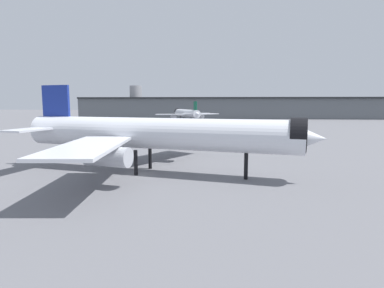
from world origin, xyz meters
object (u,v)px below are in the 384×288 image
airliner_near_gate (154,134)px  airliner_far_taxiway (187,113)px  service_truck_front (143,142)px  baggage_tug_wing (234,146)px  traffic_cone_wingtip (119,147)px  baggage_cart_trailing (103,146)px  traffic_cone_near_nose (241,150)px

airliner_near_gate → airliner_far_taxiway: size_ratio=1.37×
airliner_far_taxiway → service_truck_front: size_ratio=7.05×
airliner_far_taxiway → service_truck_front: (9.46, -111.83, -4.20)m
airliner_near_gate → baggage_tug_wing: 34.72m
airliner_near_gate → service_truck_front: (-12.63, 31.32, -5.38)m
airliner_near_gate → baggage_tug_wing: (12.58, 31.79, -6.00)m
traffic_cone_wingtip → baggage_cart_trailing: bearing=-129.1°
airliner_far_taxiway → traffic_cone_wingtip: bearing=152.8°
airliner_near_gate → baggage_cart_trailing: size_ratio=21.34×
service_truck_front → baggage_tug_wing: (25.22, 0.48, -0.62)m
traffic_cone_near_nose → traffic_cone_wingtip: bearing=179.2°
service_truck_front → traffic_cone_near_nose: bearing=6.7°
baggage_tug_wing → traffic_cone_near_nose: baggage_tug_wing is taller
baggage_cart_trailing → traffic_cone_near_nose: baggage_cart_trailing is taller
airliner_far_taxiway → service_truck_front: 112.31m
service_truck_front → airliner_far_taxiway: bearing=108.4°
baggage_cart_trailing → airliner_near_gate: bearing=-151.2°
airliner_far_taxiway → traffic_cone_near_nose: (36.65, -115.11, -5.45)m
service_truck_front → baggage_tug_wing: service_truck_front is taller
traffic_cone_near_nose → airliner_far_taxiway: bearing=107.7°
baggage_cart_trailing → service_truck_front: bearing=-66.4°
traffic_cone_near_nose → traffic_cone_wingtip: 33.21m
baggage_tug_wing → baggage_cart_trailing: bearing=7.3°
airliner_near_gate → traffic_cone_wingtip: size_ratio=85.30×
airliner_near_gate → service_truck_front: size_ratio=9.67×
airliner_near_gate → baggage_cart_trailing: (-21.70, 24.71, -6.00)m
baggage_tug_wing → traffic_cone_near_nose: size_ratio=5.01×
airliner_far_taxiway → traffic_cone_wingtip: airliner_far_taxiway is taller
service_truck_front → traffic_cone_wingtip: bearing=-141.2°
airliner_far_taxiway → baggage_tug_wing: (34.67, -111.35, -4.81)m
airliner_near_gate → baggage_cart_trailing: 33.43m
service_truck_front → airliner_near_gate: bearing=-54.5°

